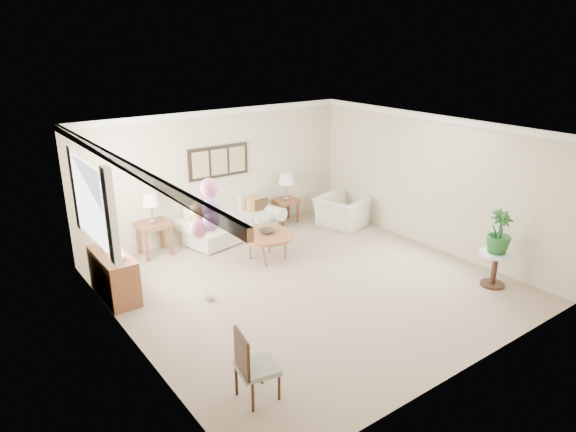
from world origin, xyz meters
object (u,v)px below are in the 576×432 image
object	(u,v)px
accent_chair	(252,364)
balloon_cluster	(206,212)
sofa	(231,223)
armchair	(341,212)
coffee_table	(267,236)

from	to	relation	value
accent_chair	balloon_cluster	world-z (taller)	balloon_cluster
sofa	balloon_cluster	xyz separation A→B (m)	(-1.66, -2.20, 1.18)
armchair	balloon_cluster	world-z (taller)	balloon_cluster
sofa	coffee_table	xyz separation A→B (m)	(-0.02, -1.39, 0.16)
coffee_table	balloon_cluster	size ratio (longest dim) A/B	0.51
armchair	balloon_cluster	distance (m)	4.32
accent_chair	sofa	bearing A→B (deg)	62.54
accent_chair	balloon_cluster	xyz separation A→B (m)	(0.70, 2.35, 1.02)
sofa	balloon_cluster	world-z (taller)	balloon_cluster
sofa	balloon_cluster	size ratio (longest dim) A/B	1.17
sofa	armchair	xyz separation A→B (m)	(2.28, -0.85, 0.01)
sofa	coffee_table	distance (m)	1.40
accent_chair	armchair	bearing A→B (deg)	38.52
coffee_table	armchair	distance (m)	2.37
sofa	accent_chair	distance (m)	5.13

